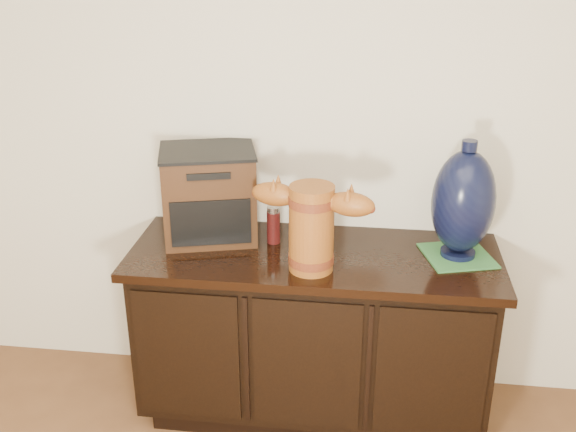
# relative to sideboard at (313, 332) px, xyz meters

# --- Properties ---
(sideboard) EXTENTS (1.46, 0.56, 0.75)m
(sideboard) POSITION_rel_sideboard_xyz_m (0.00, 0.00, 0.00)
(sideboard) COLOR black
(sideboard) RESTS_ON ground
(terracotta_vessel) EXTENTS (0.47, 0.20, 0.33)m
(terracotta_vessel) POSITION_rel_sideboard_xyz_m (-0.00, -0.14, 0.56)
(terracotta_vessel) COLOR #99531B
(terracotta_vessel) RESTS_ON sideboard
(tv_radio) EXTENTS (0.44, 0.39, 0.38)m
(tv_radio) POSITION_rel_sideboard_xyz_m (-0.44, 0.10, 0.56)
(tv_radio) COLOR #371E0D
(tv_radio) RESTS_ON sideboard
(green_mat) EXTENTS (0.31, 0.31, 0.01)m
(green_mat) POSITION_rel_sideboard_xyz_m (0.56, 0.04, 0.37)
(green_mat) COLOR #316E35
(green_mat) RESTS_ON sideboard
(lamp_base) EXTENTS (0.29, 0.29, 0.46)m
(lamp_base) POSITION_rel_sideboard_xyz_m (0.56, 0.04, 0.60)
(lamp_base) COLOR black
(lamp_base) RESTS_ON green_mat
(spray_can) EXTENTS (0.05, 0.05, 0.16)m
(spray_can) POSITION_rel_sideboard_xyz_m (-0.17, 0.08, 0.45)
(spray_can) COLOR #5B100F
(spray_can) RESTS_ON sideboard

